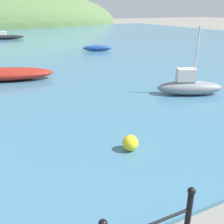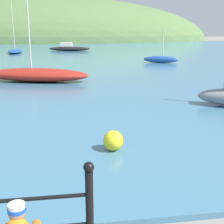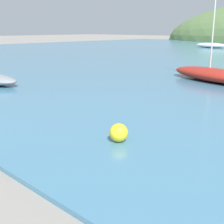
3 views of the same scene
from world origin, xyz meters
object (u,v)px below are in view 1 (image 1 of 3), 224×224
(boat_white_sailboat, at_px, (3,74))
(boat_green_fishing, at_px, (4,37))
(boat_twin_mast, at_px, (97,48))
(mooring_buoy, at_px, (130,143))
(boat_blue_hull, at_px, (189,86))

(boat_white_sailboat, height_order, boat_green_fishing, boat_white_sailboat)
(boat_twin_mast, xyz_separation_m, mooring_buoy, (-6.17, -16.71, -0.06))
(boat_white_sailboat, bearing_deg, boat_blue_hull, -41.39)
(boat_white_sailboat, relative_size, mooring_buoy, 14.72)
(boat_twin_mast, height_order, mooring_buoy, boat_twin_mast)
(boat_twin_mast, bearing_deg, boat_blue_hull, -95.97)
(boat_green_fishing, height_order, boat_blue_hull, boat_blue_hull)
(boat_white_sailboat, bearing_deg, mooring_buoy, -76.05)
(boat_blue_hull, relative_size, mooring_buoy, 6.93)
(mooring_buoy, bearing_deg, boat_white_sailboat, 103.95)
(boat_white_sailboat, bearing_deg, boat_green_fishing, 84.93)
(boat_green_fishing, bearing_deg, boat_white_sailboat, -95.07)
(boat_twin_mast, relative_size, boat_blue_hull, 0.88)
(boat_blue_hull, bearing_deg, boat_twin_mast, 84.03)
(boat_blue_hull, bearing_deg, boat_green_fishing, 100.56)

